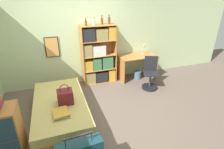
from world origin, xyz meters
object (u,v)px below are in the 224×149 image
book_stack_on_bed (60,113)px  desk_chair (150,78)px  bottle_brown (94,22)px  bottle_clear (102,21)px  desk_lamp (144,47)px  bookcase (98,57)px  dresser (1,134)px  desk (137,63)px  bottle_blue (109,21)px  bed (61,109)px  bottle_green (86,23)px  handbag (65,97)px  waste_bin (138,75)px

book_stack_on_bed → desk_chair: size_ratio=0.41×
bottle_brown → desk_chair: bearing=-31.2°
bottle_clear → desk_lamp: bottle_clear is taller
book_stack_on_bed → bookcase: size_ratio=0.22×
dresser → book_stack_on_bed: bearing=12.6°
bottle_brown → desk: (1.27, -0.11, -1.22)m
bottle_blue → desk_chair: 1.91m
bottle_blue → desk_chair: bearing=-43.5°
bed → bottle_green: (0.89, 1.33, 1.51)m
book_stack_on_bed → bottle_blue: (1.55, 1.88, 1.29)m
bed → handbag: bearing=-48.6°
desk_lamp → desk_chair: (-0.16, -0.74, -0.67)m
bottle_green → book_stack_on_bed: bearing=-116.7°
desk_chair → dresser: bearing=-159.7°
dresser → desk_lamp: desk_lamp is taller
bottle_green → bed: bearing=-123.9°
handbag → desk_chair: bearing=16.5°
bottle_green → desk_chair: 2.24m
bottle_clear → bottle_blue: 0.19m
bookcase → bottle_brown: size_ratio=8.81×
bottle_brown → desk_lamp: bearing=-2.4°
bed → desk_lamp: 2.99m
bottle_clear → bottle_brown: bearing=-163.7°
bed → bottle_blue: bearing=42.4°
dresser → desk_chair: size_ratio=0.99×
handbag → dresser: dresser is taller
bottle_blue → bottle_green: bearing=-173.7°
bottle_brown → desk: bearing=-4.9°
handbag → bed: bearing=131.4°
bottle_clear → waste_bin: size_ratio=0.98×
desk_lamp → waste_bin: 0.88m
dresser → bottle_blue: (2.45, 2.08, 1.31)m
dresser → bottle_brown: bearing=45.2°
bed → bottle_clear: bearing=46.6°
desk_lamp → desk_chair: 1.01m
handbag → bottle_clear: size_ratio=1.76×
bed → bookcase: (1.19, 1.37, 0.58)m
bottle_green → bookcase: bearing=6.8°
desk_lamp → bottle_blue: bearing=174.0°
bookcase → bottle_blue: size_ratio=6.62×
desk → dresser: bearing=-149.6°
bottle_brown → bed: bearing=-129.3°
bottle_green → desk_lamp: size_ratio=0.52×
desk_chair → bottle_brown: bearing=148.8°
bottle_blue → desk: size_ratio=0.22×
dresser → bookcase: bookcase is taller
bottle_green → desk_chair: bearing=-26.8°
bottle_clear → bottle_blue: (0.19, -0.02, 0.01)m
dresser → desk: dresser is taller
bed → desk_lamp: size_ratio=5.46×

